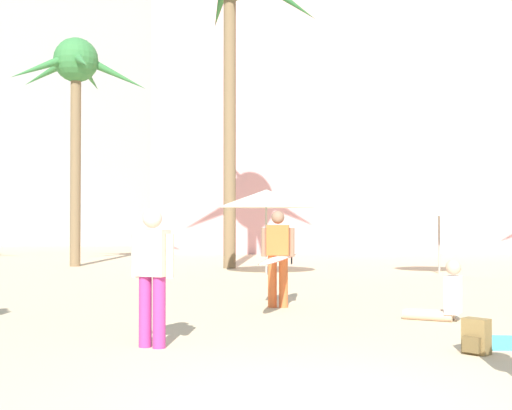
% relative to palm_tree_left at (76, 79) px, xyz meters
% --- Properties ---
extents(ground, '(120.00, 120.00, 0.00)m').
position_rel_palm_tree_left_xyz_m(ground, '(5.45, -17.47, -6.26)').
color(ground, beige).
extents(hotel_pink, '(20.59, 9.38, 18.38)m').
position_rel_palm_tree_left_xyz_m(hotel_pink, '(12.16, 12.03, 2.93)').
color(hotel_pink, pink).
rests_on(hotel_pink, ground).
extents(hotel_tower_gray, '(14.41, 9.40, 28.64)m').
position_rel_palm_tree_left_xyz_m(hotel_tower_gray, '(-6.01, 21.76, 8.06)').
color(hotel_tower_gray, gray).
rests_on(hotel_tower_gray, ground).
extents(palm_tree_left, '(4.54, 4.86, 7.62)m').
position_rel_palm_tree_left_xyz_m(palm_tree_left, '(0.00, 0.00, 0.00)').
color(palm_tree_left, brown).
rests_on(palm_tree_left, ground).
extents(cafe_umbrella_0, '(2.79, 2.79, 2.41)m').
position_rel_palm_tree_left_xyz_m(cafe_umbrella_0, '(6.07, -3.93, -4.11)').
color(cafe_umbrella_0, gray).
rests_on(cafe_umbrella_0, ground).
extents(cafe_umbrella_1, '(2.07, 2.07, 2.18)m').
position_rel_palm_tree_left_xyz_m(cafe_umbrella_1, '(11.07, -3.80, -4.34)').
color(cafe_umbrella_1, gray).
rests_on(cafe_umbrella_1, ground).
extents(backpack, '(0.35, 0.35, 0.42)m').
position_rel_palm_tree_left_xyz_m(backpack, '(7.64, -15.45, -6.06)').
color(backpack, olive).
rests_on(backpack, ground).
extents(person_mid_center, '(1.19, 3.16, 1.74)m').
position_rel_palm_tree_left_xyz_m(person_mid_center, '(5.72, -11.13, -5.32)').
color(person_mid_center, orange).
rests_on(person_mid_center, ground).
extents(person_far_right, '(0.95, 0.76, 0.96)m').
position_rel_palm_tree_left_xyz_m(person_far_right, '(8.16, -12.79, -5.92)').
color(person_far_right, '#D1A889').
rests_on(person_far_right, ground).
extents(person_near_right, '(0.58, 0.38, 1.72)m').
position_rel_palm_tree_left_xyz_m(person_near_right, '(3.79, -14.78, -5.31)').
color(person_near_right, '#B7337F').
rests_on(person_near_right, ground).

